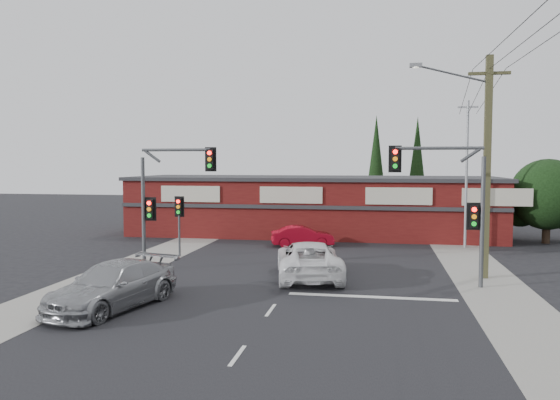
% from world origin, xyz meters
% --- Properties ---
extents(ground, '(120.00, 120.00, 0.00)m').
position_xyz_m(ground, '(0.00, 0.00, 0.00)').
color(ground, black).
rests_on(ground, ground).
extents(road_strip, '(14.00, 70.00, 0.01)m').
position_xyz_m(road_strip, '(0.00, 5.00, 0.01)').
color(road_strip, black).
rests_on(road_strip, ground).
extents(verge_left, '(3.00, 70.00, 0.02)m').
position_xyz_m(verge_left, '(-8.50, 5.00, 0.01)').
color(verge_left, gray).
rests_on(verge_left, ground).
extents(verge_right, '(3.00, 70.00, 0.02)m').
position_xyz_m(verge_right, '(8.50, 5.00, 0.01)').
color(verge_right, gray).
rests_on(verge_right, ground).
extents(stop_line, '(6.50, 0.35, 0.01)m').
position_xyz_m(stop_line, '(3.50, -1.50, 0.01)').
color(stop_line, silver).
rests_on(stop_line, ground).
extents(white_suv, '(3.87, 6.43, 1.67)m').
position_xyz_m(white_suv, '(0.63, 1.68, 0.84)').
color(white_suv, white).
rests_on(white_suv, ground).
extents(silver_suv, '(3.60, 6.03, 1.64)m').
position_xyz_m(silver_suv, '(-5.66, -4.79, 0.82)').
color(silver_suv, '#959799').
rests_on(silver_suv, ground).
extents(red_sedan, '(4.12, 2.29, 1.28)m').
position_xyz_m(red_sedan, '(-0.93, 10.89, 0.64)').
color(red_sedan, '#9E091A').
rests_on(red_sedan, ground).
extents(lane_dashes, '(0.12, 57.34, 0.01)m').
position_xyz_m(lane_dashes, '(0.00, 9.87, 0.01)').
color(lane_dashes, silver).
rests_on(lane_dashes, ground).
extents(shop_building, '(27.30, 8.40, 4.22)m').
position_xyz_m(shop_building, '(-0.99, 16.99, 2.13)').
color(shop_building, '#4E100F').
rests_on(shop_building, ground).
extents(tree_cluster, '(5.90, 5.10, 5.50)m').
position_xyz_m(tree_cluster, '(14.69, 15.44, 2.90)').
color(tree_cluster, '#2D2116').
rests_on(tree_cluster, ground).
extents(conifer_near, '(1.80, 1.80, 9.25)m').
position_xyz_m(conifer_near, '(3.50, 24.00, 5.48)').
color(conifer_near, '#2D2116').
rests_on(conifer_near, ground).
extents(conifer_far, '(1.80, 1.80, 9.25)m').
position_xyz_m(conifer_far, '(7.00, 26.00, 5.48)').
color(conifer_far, '#2D2116').
rests_on(conifer_far, ground).
extents(traffic_mast_left, '(3.77, 0.27, 5.97)m').
position_xyz_m(traffic_mast_left, '(-6.43, 2.00, 3.93)').
color(traffic_mast_left, '#47494C').
rests_on(traffic_mast_left, ground).
extents(traffic_mast_right, '(3.96, 0.27, 5.97)m').
position_xyz_m(traffic_mast_right, '(6.86, 1.00, 3.95)').
color(traffic_mast_right, '#47494C').
rests_on(traffic_mast_right, ground).
extents(pedestal_signal, '(0.55, 0.27, 3.38)m').
position_xyz_m(pedestal_signal, '(-7.20, 6.01, 2.41)').
color(pedestal_signal, '#47494C').
rests_on(pedestal_signal, ground).
extents(utility_pole, '(4.38, 0.59, 10.00)m').
position_xyz_m(utility_pole, '(8.36, 2.99, 5.40)').
color(utility_pole, '#4B492A').
rests_on(utility_pole, ground).
extents(steel_pole, '(1.20, 0.16, 9.00)m').
position_xyz_m(steel_pole, '(9.00, 12.00, 4.70)').
color(steel_pole, gray).
rests_on(steel_pole, ground).
extents(power_lines, '(2.01, 29.00, 1.22)m').
position_xyz_m(power_lines, '(8.47, -2.47, 9.04)').
color(power_lines, black).
rests_on(power_lines, ground).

